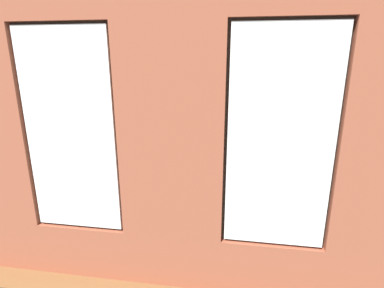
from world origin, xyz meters
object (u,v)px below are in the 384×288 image
(potted_plant_foreground_right, at_px, (108,133))
(potted_plant_corner_near_left, at_px, (330,132))
(tv_flatscreen, at_px, (68,132))
(papasan_chair, at_px, (214,143))
(coffee_table, at_px, (182,168))
(potted_plant_mid_room_small, at_px, (243,156))
(remote_gray, at_px, (174,163))
(table_plant_small, at_px, (204,157))
(couch_by_window, at_px, (161,222))
(couch_left, at_px, (358,195))
(cup_ceramic, at_px, (186,166))
(media_console, at_px, (72,161))

(potted_plant_foreground_right, distance_m, potted_plant_corner_near_left, 5.29)
(tv_flatscreen, distance_m, papasan_chair, 3.27)
(coffee_table, distance_m, potted_plant_corner_near_left, 3.57)
(papasan_chair, bearing_deg, tv_flatscreen, 23.42)
(potted_plant_mid_room_small, bearing_deg, remote_gray, 21.50)
(table_plant_small, relative_size, remote_gray, 1.57)
(coffee_table, bearing_deg, couch_by_window, 92.38)
(couch_left, xyz_separation_m, cup_ceramic, (2.81, -0.43, 0.16))
(couch_by_window, bearing_deg, papasan_chair, -95.93)
(couch_left, height_order, coffee_table, couch_left)
(couch_left, xyz_separation_m, potted_plant_corner_near_left, (-0.15, -2.35, 0.45))
(coffee_table, relative_size, tv_flatscreen, 1.18)
(couch_by_window, xyz_separation_m, coffee_table, (0.08, -1.81, 0.07))
(couch_left, bearing_deg, couch_by_window, -69.26)
(couch_left, relative_size, potted_plant_mid_room_small, 2.73)
(couch_by_window, distance_m, remote_gray, 1.94)
(table_plant_small, distance_m, potted_plant_corner_near_left, 3.13)
(tv_flatscreen, xyz_separation_m, potted_plant_corner_near_left, (-5.58, -1.33, -0.12))
(potted_plant_mid_room_small, bearing_deg, cup_ceramic, 36.51)
(couch_by_window, bearing_deg, potted_plant_mid_room_small, -113.51)
(cup_ceramic, relative_size, media_console, 0.09)
(cup_ceramic, distance_m, papasan_chair, 1.91)
(couch_left, xyz_separation_m, remote_gray, (3.10, -0.67, 0.13))
(table_plant_small, xyz_separation_m, potted_plant_foreground_right, (2.62, -1.58, -0.02))
(media_console, height_order, papasan_chair, papasan_chair)
(media_console, relative_size, potted_plant_corner_near_left, 0.61)
(couch_by_window, height_order, couch_left, same)
(papasan_chair, xyz_separation_m, potted_plant_foreground_right, (2.67, 0.02, 0.14))
(papasan_chair, bearing_deg, potted_plant_mid_room_small, 121.75)
(coffee_table, height_order, potted_plant_mid_room_small, potted_plant_mid_room_small)
(couch_left, distance_m, coffee_table, 2.97)
(coffee_table, xyz_separation_m, table_plant_small, (-0.40, -0.15, 0.19))
(couch_left, relative_size, remote_gray, 10.95)
(table_plant_small, xyz_separation_m, potted_plant_corner_near_left, (-2.66, -1.64, 0.19))
(couch_left, relative_size, papasan_chair, 1.84)
(potted_plant_foreground_right, bearing_deg, potted_plant_corner_near_left, -179.35)
(remote_gray, height_order, potted_plant_corner_near_left, potted_plant_corner_near_left)
(cup_ceramic, bearing_deg, couch_by_window, 88.85)
(table_plant_small, bearing_deg, papasan_chair, -91.63)
(media_console, relative_size, potted_plant_mid_room_small, 1.37)
(cup_ceramic, bearing_deg, papasan_chair, -100.14)
(tv_flatscreen, bearing_deg, potted_plant_mid_room_small, -177.42)
(remote_gray, relative_size, tv_flatscreen, 0.14)
(media_console, relative_size, tv_flatscreen, 0.76)
(table_plant_small, bearing_deg, potted_plant_mid_room_small, -147.19)
(coffee_table, height_order, table_plant_small, table_plant_small)
(potted_plant_corner_near_left, bearing_deg, potted_plant_foreground_right, 0.65)
(tv_flatscreen, bearing_deg, table_plant_small, 173.93)
(cup_ceramic, distance_m, tv_flatscreen, 2.73)
(table_plant_small, distance_m, remote_gray, 0.60)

